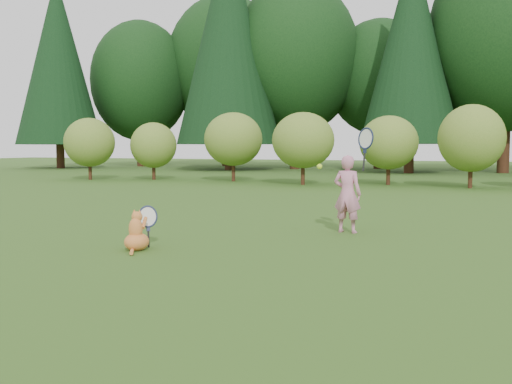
% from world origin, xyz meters
% --- Properties ---
extents(ground, '(100.00, 100.00, 0.00)m').
position_xyz_m(ground, '(0.00, 0.00, 0.00)').
color(ground, '#275016').
rests_on(ground, ground).
extents(shrub_row, '(28.00, 3.00, 2.80)m').
position_xyz_m(shrub_row, '(0.00, 13.00, 1.40)').
color(shrub_row, '#597925').
rests_on(shrub_row, ground).
extents(woodland_backdrop, '(48.00, 10.00, 15.00)m').
position_xyz_m(woodland_backdrop, '(0.00, 23.00, 7.50)').
color(woodland_backdrop, black).
rests_on(woodland_backdrop, ground).
extents(child, '(0.70, 0.44, 1.85)m').
position_xyz_m(child, '(1.32, 1.93, 0.65)').
color(child, pink).
rests_on(child, ground).
extents(cat, '(0.41, 0.78, 0.73)m').
position_xyz_m(cat, '(-0.94, -0.60, 0.28)').
color(cat, '#BC6C24').
rests_on(cat, ground).
extents(tennis_ball, '(0.08, 0.08, 0.08)m').
position_xyz_m(tennis_ball, '(1.16, 0.79, 1.09)').
color(tennis_ball, '#9CD719').
rests_on(tennis_ball, ground).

